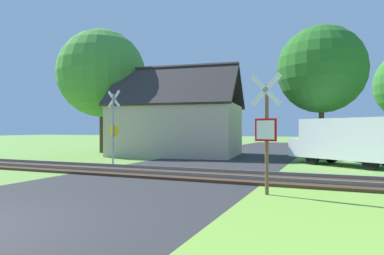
# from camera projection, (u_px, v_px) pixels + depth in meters

# --- Properties ---
(road_asphalt) EXTENTS (7.34, 80.00, 0.01)m
(road_asphalt) POSITION_uv_depth(u_px,v_px,m) (47.00, 209.00, 7.42)
(road_asphalt) COLOR #2D2D30
(road_asphalt) RESTS_ON ground
(rail_track) EXTENTS (60.00, 2.60, 0.22)m
(rail_track) POSITION_uv_depth(u_px,v_px,m) (170.00, 173.00, 12.98)
(rail_track) COLOR #422D1E
(rail_track) RESTS_ON ground
(stop_sign_near) EXTENTS (0.86, 0.22, 3.20)m
(stop_sign_near) POSITION_uv_depth(u_px,v_px,m) (266.00, 128.00, 9.00)
(stop_sign_near) COLOR brown
(stop_sign_near) RESTS_ON ground
(crossing_sign_far) EXTENTS (0.86, 0.22, 3.67)m
(crossing_sign_far) POSITION_uv_depth(u_px,v_px,m) (113.00, 124.00, 16.90)
(crossing_sign_far) COLOR #9E9EA5
(crossing_sign_far) RESTS_ON ground
(house) EXTENTS (8.93, 7.27, 6.05)m
(house) POSITION_uv_depth(u_px,v_px,m) (178.00, 127.00, 22.92)
(house) COLOR #C6B293
(house) RESTS_ON ground
(tree_left) EXTENTS (6.42, 6.42, 9.05)m
(tree_left) POSITION_uv_depth(u_px,v_px,m) (102.00, 74.00, 25.21)
(tree_left) COLOR #513823
(tree_left) RESTS_ON ground
(tree_right) EXTENTS (5.01, 5.01, 7.67)m
(tree_right) POSITION_uv_depth(u_px,v_px,m) (321.00, 70.00, 19.61)
(tree_right) COLOR #513823
(tree_right) RESTS_ON ground
(mail_truck) EXTENTS (5.12, 4.22, 2.24)m
(mail_truck) POSITION_uv_depth(u_px,v_px,m) (345.00, 140.00, 16.12)
(mail_truck) COLOR white
(mail_truck) RESTS_ON ground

